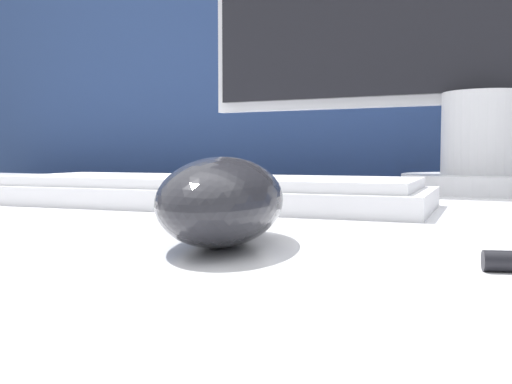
# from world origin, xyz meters

# --- Properties ---
(partition_panel) EXTENTS (5.00, 0.03, 1.18)m
(partition_panel) POSITION_xyz_m (0.00, 0.58, 0.59)
(partition_panel) COLOR navy
(partition_panel) RESTS_ON ground_plane
(computer_mouse_near) EXTENTS (0.09, 0.13, 0.04)m
(computer_mouse_near) POSITION_xyz_m (0.03, -0.20, 0.77)
(computer_mouse_near) COLOR #232328
(computer_mouse_near) RESTS_ON desk
(keyboard) EXTENTS (0.37, 0.17, 0.02)m
(keyboard) POSITION_xyz_m (-0.09, -0.02, 0.76)
(keyboard) COLOR silver
(keyboard) RESTS_ON desk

